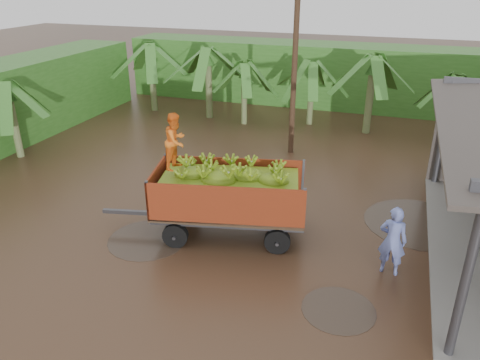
% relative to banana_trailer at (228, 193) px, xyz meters
% --- Properties ---
extents(ground, '(100.00, 100.00, 0.00)m').
position_rel_banana_trailer_xyz_m(ground, '(0.94, 0.42, -1.40)').
color(ground, black).
rests_on(ground, ground).
extents(hedge_north, '(22.00, 3.00, 3.60)m').
position_rel_banana_trailer_xyz_m(hedge_north, '(-1.06, 16.42, 0.40)').
color(hedge_north, '#2D661E').
rests_on(hedge_north, ground).
extents(banana_trailer, '(6.44, 3.16, 3.82)m').
position_rel_banana_trailer_xyz_m(banana_trailer, '(0.00, 0.00, 0.00)').
color(banana_trailer, '#B23919').
rests_on(banana_trailer, ground).
extents(man_blue, '(0.76, 0.54, 2.00)m').
position_rel_banana_trailer_xyz_m(man_blue, '(4.86, -0.53, -0.40)').
color(man_blue, '#6B79C3').
rests_on(man_blue, ground).
extents(utility_pole, '(1.20, 0.24, 7.85)m').
position_rel_banana_trailer_xyz_m(utility_pole, '(0.18, 7.63, 2.58)').
color(utility_pole, '#47301E').
rests_on(utility_pole, ground).
extents(banana_plants, '(23.48, 20.68, 4.04)m').
position_rel_banana_trailer_xyz_m(banana_plants, '(-3.07, 8.13, 0.45)').
color(banana_plants, '#2D661E').
rests_on(banana_plants, ground).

